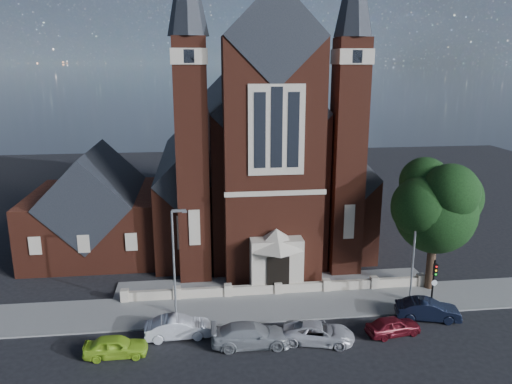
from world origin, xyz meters
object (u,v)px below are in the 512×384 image
(car_lime_van, at_px, (116,346))
(street_lamp_left, at_px, (175,256))
(street_lamp_right, at_px, (415,246))
(car_silver_a, at_px, (178,327))
(car_silver_b, at_px, (251,335))
(traffic_signal, at_px, (434,279))
(car_white_suv, at_px, (319,333))
(street_tree, at_px, (439,209))
(church, at_px, (254,157))
(car_navy, at_px, (428,310))
(parish_hall, at_px, (96,212))
(car_dark_red, at_px, (393,326))

(car_lime_van, bearing_deg, street_lamp_left, -36.95)
(street_lamp_left, bearing_deg, street_lamp_right, 0.00)
(car_silver_a, bearing_deg, car_silver_b, -111.82)
(traffic_signal, height_order, car_silver_b, traffic_signal)
(car_white_suv, bearing_deg, street_tree, -45.24)
(street_tree, bearing_deg, car_silver_a, -166.60)
(street_lamp_right, height_order, car_lime_van, street_lamp_right)
(church, relative_size, car_white_suv, 7.37)
(car_navy, bearing_deg, car_white_suv, 116.65)
(church, relative_size, car_silver_b, 6.69)
(church, relative_size, traffic_signal, 8.72)
(street_lamp_right, xyz_separation_m, car_white_suv, (-8.55, -4.85, -3.94))
(street_lamp_right, bearing_deg, car_silver_b, -160.04)
(street_tree, xyz_separation_m, street_lamp_right, (-2.51, -1.71, -2.36))
(parish_hall, xyz_separation_m, traffic_signal, (27.00, -15.57, -1.43))
(car_silver_b, bearing_deg, street_lamp_right, -68.54)
(car_silver_a, height_order, car_silver_b, car_silver_b)
(car_navy, bearing_deg, street_lamp_left, 94.40)
(parish_hall, distance_m, street_lamp_left, 16.18)
(car_silver_a, xyz_separation_m, car_white_suv, (9.28, -1.71, -0.07))
(parish_hall, relative_size, street_lamp_left, 1.51)
(car_silver_a, bearing_deg, church, -22.59)
(car_silver_b, bearing_deg, car_navy, -80.10)
(car_white_suv, height_order, car_dark_red, car_white_suv)
(street_tree, bearing_deg, car_lime_van, -164.65)
(street_lamp_left, distance_m, car_lime_van, 7.28)
(church, height_order, street_tree, church)
(car_lime_van, height_order, car_silver_a, car_silver_a)
(parish_hall, bearing_deg, car_white_suv, -47.06)
(church, xyz_separation_m, parish_hall, (-16.00, -4.94, -4.17))
(street_lamp_left, distance_m, street_lamp_right, 18.00)
(car_lime_van, height_order, car_navy, car_navy)
(car_white_suv, bearing_deg, street_lamp_right, -46.36)
(church, height_order, car_navy, church)
(church, relative_size, street_tree, 3.26)
(car_dark_red, bearing_deg, street_tree, -52.58)
(traffic_signal, distance_m, car_navy, 2.39)
(street_lamp_right, distance_m, car_lime_van, 22.56)
(street_lamp_left, bearing_deg, car_dark_red, -17.11)
(street_lamp_right, relative_size, car_dark_red, 2.14)
(street_lamp_right, height_order, car_white_suv, street_lamp_right)
(parish_hall, bearing_deg, car_dark_red, -39.08)
(parish_hall, relative_size, street_lamp_right, 1.51)
(church, bearing_deg, car_silver_a, -109.31)
(car_silver_a, height_order, car_navy, car_navy)
(car_white_suv, bearing_deg, car_lime_van, 104.45)
(street_lamp_right, height_order, car_dark_red, street_lamp_right)
(church, bearing_deg, car_lime_van, -115.86)
(car_silver_a, relative_size, car_dark_red, 1.18)
(parish_hall, xyz_separation_m, street_lamp_right, (26.09, -14.00, 0.59))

